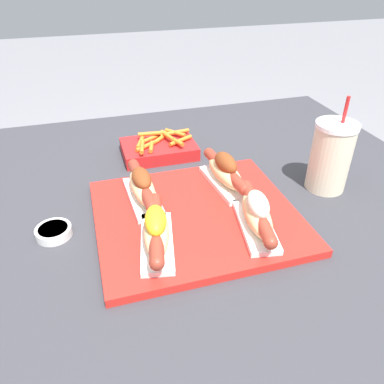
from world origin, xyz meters
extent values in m
plane|color=slate|center=(0.00, 0.00, 0.00)|extent=(12.00, 12.00, 0.00)
cube|color=#333338|center=(0.00, 0.00, 0.35)|extent=(1.32, 1.16, 0.69)
cube|color=red|center=(0.00, -0.06, 0.70)|extent=(0.42, 0.38, 0.02)
cube|color=white|center=(-0.10, -0.14, 0.72)|extent=(0.09, 0.18, 0.01)
ellipsoid|color=#E5C184|center=(-0.10, -0.14, 0.75)|extent=(0.08, 0.16, 0.04)
cylinder|color=maroon|center=(-0.10, -0.14, 0.75)|extent=(0.06, 0.19, 0.03)
sphere|color=maroon|center=(-0.12, -0.23, 0.75)|extent=(0.03, 0.03, 0.03)
sphere|color=maroon|center=(-0.08, -0.05, 0.75)|extent=(0.03, 0.03, 0.03)
ellipsoid|color=yellow|center=(-0.10, -0.14, 0.77)|extent=(0.05, 0.09, 0.04)
cube|color=white|center=(0.10, -0.14, 0.72)|extent=(0.09, 0.18, 0.01)
ellipsoid|color=#E5C184|center=(0.10, -0.14, 0.75)|extent=(0.07, 0.16, 0.04)
cylinder|color=maroon|center=(0.10, -0.14, 0.75)|extent=(0.06, 0.19, 0.03)
sphere|color=maroon|center=(0.08, -0.24, 0.75)|extent=(0.03, 0.03, 0.03)
sphere|color=maroon|center=(0.12, -0.05, 0.75)|extent=(0.03, 0.03, 0.03)
ellipsoid|color=silver|center=(0.10, -0.14, 0.77)|extent=(0.05, 0.09, 0.04)
cube|color=white|center=(-0.10, 0.02, 0.72)|extent=(0.07, 0.17, 0.01)
ellipsoid|color=#E5C184|center=(-0.10, 0.02, 0.75)|extent=(0.05, 0.15, 0.04)
cylinder|color=maroon|center=(-0.10, 0.02, 0.75)|extent=(0.03, 0.19, 0.03)
sphere|color=maroon|center=(-0.10, -0.07, 0.75)|extent=(0.03, 0.03, 0.03)
sphere|color=maroon|center=(-0.10, 0.11, 0.75)|extent=(0.03, 0.03, 0.03)
ellipsoid|color=brown|center=(-0.10, 0.02, 0.77)|extent=(0.04, 0.08, 0.03)
cube|color=white|center=(0.10, 0.03, 0.72)|extent=(0.08, 0.18, 0.01)
ellipsoid|color=#E5C184|center=(0.10, 0.03, 0.75)|extent=(0.06, 0.15, 0.04)
cylinder|color=maroon|center=(0.10, 0.03, 0.75)|extent=(0.04, 0.19, 0.03)
sphere|color=maroon|center=(0.11, -0.07, 0.75)|extent=(0.03, 0.03, 0.03)
sphere|color=maroon|center=(0.09, 0.12, 0.75)|extent=(0.03, 0.03, 0.03)
ellipsoid|color=brown|center=(0.10, 0.03, 0.77)|extent=(0.05, 0.09, 0.04)
cylinder|color=silver|center=(-0.29, -0.03, 0.70)|extent=(0.07, 0.07, 0.02)
cylinder|color=red|center=(-0.29, -0.03, 0.71)|extent=(0.06, 0.06, 0.01)
cylinder|color=beige|center=(0.34, -0.03, 0.77)|extent=(0.09, 0.09, 0.16)
cylinder|color=white|center=(0.34, -0.03, 0.86)|extent=(0.10, 0.10, 0.01)
cylinder|color=red|center=(0.35, -0.03, 0.89)|extent=(0.01, 0.01, 0.06)
cube|color=red|center=(-0.01, 0.26, 0.71)|extent=(0.20, 0.14, 0.03)
cylinder|color=orange|center=(0.00, 0.28, 0.73)|extent=(0.06, 0.05, 0.01)
cylinder|color=orange|center=(-0.04, 0.23, 0.74)|extent=(0.02, 0.06, 0.01)
cylinder|color=orange|center=(0.02, 0.27, 0.75)|extent=(0.03, 0.06, 0.01)
cylinder|color=orange|center=(0.04, 0.29, 0.74)|extent=(0.09, 0.02, 0.01)
cylinder|color=orange|center=(-0.06, 0.22, 0.74)|extent=(0.03, 0.07, 0.01)
cylinder|color=orange|center=(-0.02, 0.29, 0.73)|extent=(0.08, 0.05, 0.01)
cylinder|color=orange|center=(0.03, 0.24, 0.74)|extent=(0.04, 0.07, 0.01)
cylinder|color=orange|center=(0.04, 0.29, 0.74)|extent=(0.05, 0.06, 0.01)
cylinder|color=orange|center=(-0.03, 0.29, 0.75)|extent=(0.07, 0.02, 0.01)
cylinder|color=orange|center=(-0.06, 0.26, 0.74)|extent=(0.03, 0.07, 0.01)
cylinder|color=orange|center=(-0.05, 0.24, 0.73)|extent=(0.07, 0.05, 0.01)
cylinder|color=orange|center=(0.05, 0.24, 0.74)|extent=(0.07, 0.05, 0.01)
camera|label=1|loc=(-0.19, -0.68, 1.19)|focal=35.00mm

